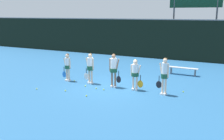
% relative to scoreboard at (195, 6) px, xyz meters
% --- Properties ---
extents(ground_plane, '(140.00, 140.00, 0.00)m').
position_rel_scoreboard_xyz_m(ground_plane, '(-2.07, -11.57, -4.48)').
color(ground_plane, '#235684').
extents(fence_windscreen, '(60.00, 0.08, 3.42)m').
position_rel_scoreboard_xyz_m(fence_windscreen, '(-2.07, -1.72, -2.75)').
color(fence_windscreen, black).
rests_on(fence_windscreen, ground_plane).
extents(scoreboard, '(4.36, 0.15, 5.63)m').
position_rel_scoreboard_xyz_m(scoreboard, '(0.00, 0.00, 0.00)').
color(scoreboard, '#515156').
rests_on(scoreboard, ground_plane).
extents(bench_courtside, '(1.88, 0.41, 0.48)m').
position_rel_scoreboard_xyz_m(bench_courtside, '(0.72, -6.96, -4.07)').
color(bench_courtside, '#B2B2B7').
rests_on(bench_courtside, ground_plane).
extents(player_0, '(0.62, 0.34, 1.63)m').
position_rel_scoreboard_xyz_m(player_0, '(-4.95, -11.59, -3.52)').
color(player_0, beige).
rests_on(player_0, ground_plane).
extents(player_1, '(0.67, 0.38, 1.72)m').
position_rel_scoreboard_xyz_m(player_1, '(-3.46, -11.49, -3.46)').
color(player_1, beige).
rests_on(player_1, ground_plane).
extents(player_2, '(0.65, 0.38, 1.81)m').
position_rel_scoreboard_xyz_m(player_2, '(-1.96, -11.55, -3.40)').
color(player_2, '#8C664C').
rests_on(player_2, ground_plane).
extents(player_3, '(0.66, 0.38, 1.60)m').
position_rel_scoreboard_xyz_m(player_3, '(-0.74, -11.52, -3.53)').
color(player_3, beige).
rests_on(player_3, ground_plane).
extents(player_4, '(0.62, 0.33, 1.82)m').
position_rel_scoreboard_xyz_m(player_4, '(0.81, -11.64, -3.40)').
color(player_4, beige).
rests_on(player_4, ground_plane).
extents(tennis_ball_0, '(0.06, 0.06, 0.06)m').
position_rel_scoreboard_xyz_m(tennis_ball_0, '(-6.31, -10.03, -4.45)').
color(tennis_ball_0, '#CCE033').
rests_on(tennis_ball_0, ground_plane).
extents(tennis_ball_1, '(0.07, 0.07, 0.07)m').
position_rel_scoreboard_xyz_m(tennis_ball_1, '(-5.33, -13.79, -4.44)').
color(tennis_ball_1, '#CCE033').
rests_on(tennis_ball_1, ground_plane).
extents(tennis_ball_2, '(0.07, 0.07, 0.07)m').
position_rel_scoreboard_xyz_m(tennis_ball_2, '(1.58, -10.80, -4.44)').
color(tennis_ball_2, '#CCE033').
rests_on(tennis_ball_2, ground_plane).
extents(tennis_ball_3, '(0.06, 0.06, 0.06)m').
position_rel_scoreboard_xyz_m(tennis_ball_3, '(-2.62, -12.28, -4.45)').
color(tennis_ball_3, '#CCE033').
rests_on(tennis_ball_3, ground_plane).
extents(tennis_ball_4, '(0.07, 0.07, 0.07)m').
position_rel_scoreboard_xyz_m(tennis_ball_4, '(-2.16, -12.31, -4.44)').
color(tennis_ball_4, '#CCE033').
rests_on(tennis_ball_4, ground_plane).
extents(tennis_ball_5, '(0.07, 0.07, 0.07)m').
position_rel_scoreboard_xyz_m(tennis_ball_5, '(-3.79, -13.38, -4.44)').
color(tennis_ball_5, '#CCE033').
rests_on(tennis_ball_5, ground_plane).
extents(tennis_ball_6, '(0.07, 0.07, 0.07)m').
position_rel_scoreboard_xyz_m(tennis_ball_6, '(-2.39, -13.60, -4.44)').
color(tennis_ball_6, '#CCE033').
rests_on(tennis_ball_6, ground_plane).
extents(tennis_ball_7, '(0.07, 0.07, 0.07)m').
position_rel_scoreboard_xyz_m(tennis_ball_7, '(-4.56, -11.50, -4.44)').
color(tennis_ball_7, '#CCE033').
rests_on(tennis_ball_7, ground_plane).
extents(tennis_ball_8, '(0.07, 0.07, 0.07)m').
position_rel_scoreboard_xyz_m(tennis_ball_8, '(-3.38, -12.16, -4.44)').
color(tennis_ball_8, '#CCE033').
rests_on(tennis_ball_8, ground_plane).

